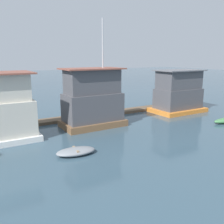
% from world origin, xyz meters
% --- Properties ---
extents(ground_plane, '(200.00, 200.00, 0.00)m').
position_xyz_m(ground_plane, '(0.00, 0.00, 0.00)').
color(ground_plane, '#385160').
extents(dock_walkway, '(33.80, 1.67, 0.30)m').
position_xyz_m(dock_walkway, '(0.00, 3.40, 0.15)').
color(dock_walkway, brown).
rests_on(dock_walkway, ground_plane).
extents(houseboat_brown, '(5.92, 3.49, 10.04)m').
position_xyz_m(houseboat_brown, '(-1.58, -0.03, 2.56)').
color(houseboat_brown, brown).
rests_on(houseboat_brown, ground_plane).
extents(houseboat_orange, '(6.36, 4.06, 5.07)m').
position_xyz_m(houseboat_orange, '(10.21, 0.48, 2.34)').
color(houseboat_orange, orange).
rests_on(houseboat_orange, ground_plane).
extents(dinghy_grey, '(2.87, 1.72, 0.47)m').
position_xyz_m(dinghy_grey, '(-5.83, -5.92, 0.24)').
color(dinghy_grey, gray).
rests_on(dinghy_grey, ground_plane).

